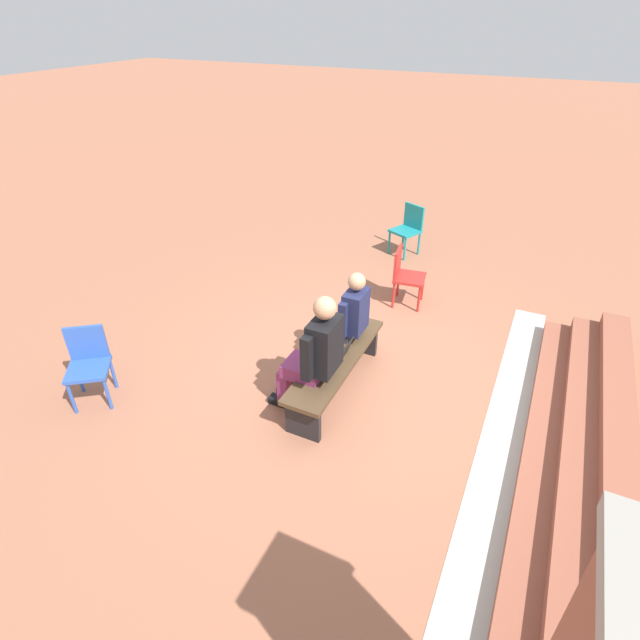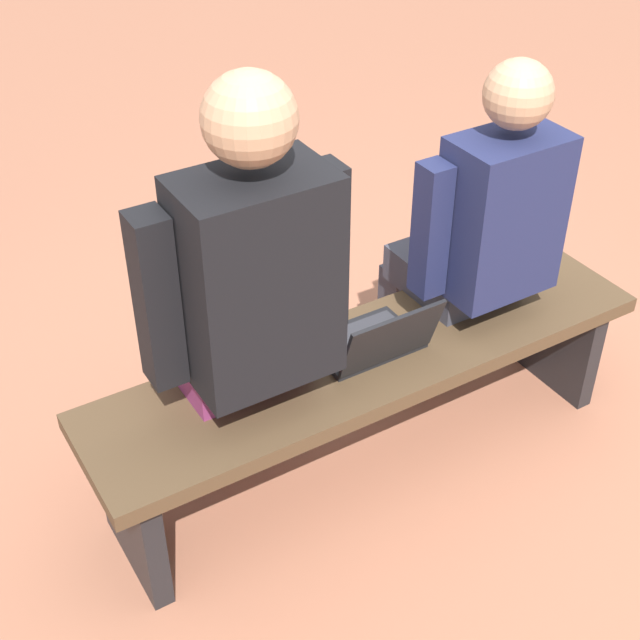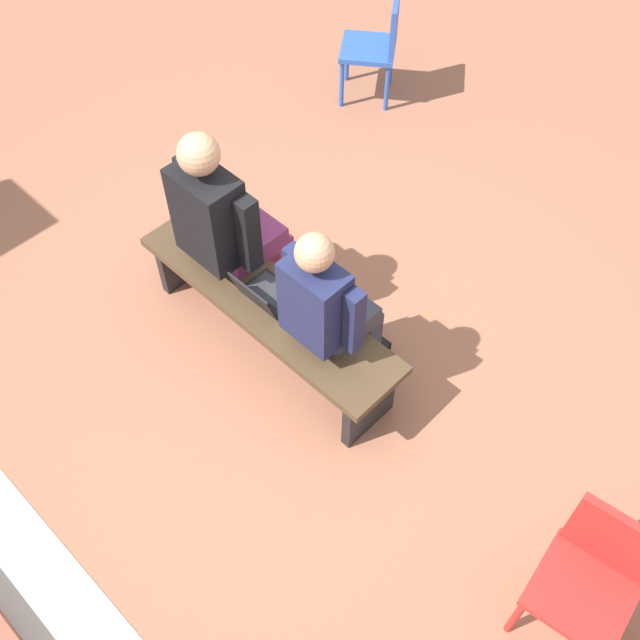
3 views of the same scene
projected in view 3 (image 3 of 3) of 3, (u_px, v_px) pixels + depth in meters
The scene contains 8 objects.
ground_plane at pixel (283, 385), 4.45m from camera, with size 60.00×60.00×0.00m, color #9E6047.
concrete_strip at pixel (13, 551), 3.83m from camera, with size 5.40×0.40×0.01m, color #B7B2A8.
bench at pixel (268, 309), 4.34m from camera, with size 1.80×0.44×0.45m.
person_student at pixel (329, 306), 3.92m from camera, with size 0.51×0.64×1.28m.
person_adult at pixel (226, 222), 4.23m from camera, with size 0.58×0.74×1.41m.
laptop at pixel (265, 294), 4.22m from camera, with size 0.32×0.29×0.21m.
plastic_chair_near_bench_right at pixel (378, 42), 5.80m from camera, with size 0.59×0.59×0.84m.
plastic_chair_near_bench_left at pixel (594, 574), 3.28m from camera, with size 0.47×0.47×0.84m.
Camera 3 is at (-1.84, 1.57, 3.76)m, focal length 42.00 mm.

